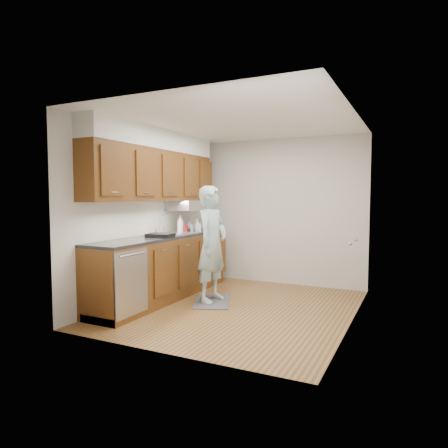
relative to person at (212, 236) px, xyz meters
name	(u,v)px	position (x,y,z in m)	size (l,w,h in m)	color
floor	(237,308)	(0.45, -0.13, -0.95)	(3.50, 3.50, 0.00)	olive
ceiling	(237,122)	(0.45, -0.13, 1.55)	(3.50, 3.50, 0.00)	white
wall_left	(146,214)	(-1.05, -0.13, 0.30)	(0.02, 3.50, 2.50)	beige
wall_right	(353,219)	(1.95, -0.13, 0.30)	(0.02, 3.50, 2.50)	beige
wall_back	(278,212)	(0.45, 1.62, 0.30)	(3.00, 0.02, 2.50)	beige
counter	(163,266)	(-0.75, -0.13, -0.46)	(0.64, 2.80, 1.30)	brown
upper_cabinets	(157,167)	(-0.88, -0.09, 1.00)	(0.47, 2.80, 1.21)	brown
closet_door	(355,236)	(1.94, 0.17, 0.07)	(0.02, 1.22, 2.05)	white
floor_mat	(212,301)	(0.00, 0.00, -0.94)	(0.50, 0.84, 0.02)	slate
person	(212,236)	(0.00, 0.00, 0.00)	(0.66, 0.44, 1.87)	#A4C2C8
soap_bottle_a	(180,224)	(-0.80, 0.43, 0.13)	(0.11, 0.11, 0.28)	silver
soap_bottle_b	(198,226)	(-0.60, 0.64, 0.09)	(0.09, 0.09, 0.20)	silver
soap_bottle_c	(189,225)	(-0.83, 0.77, 0.08)	(0.14, 0.14, 0.18)	silver
soda_can	(186,229)	(-0.69, 0.41, 0.05)	(0.07, 0.07, 0.12)	#A81C27
steel_can	(192,229)	(-0.60, 0.46, 0.04)	(0.06, 0.06, 0.11)	#A5A5AA
dish_rack	(160,235)	(-0.65, -0.35, 0.02)	(0.34, 0.29, 0.05)	black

